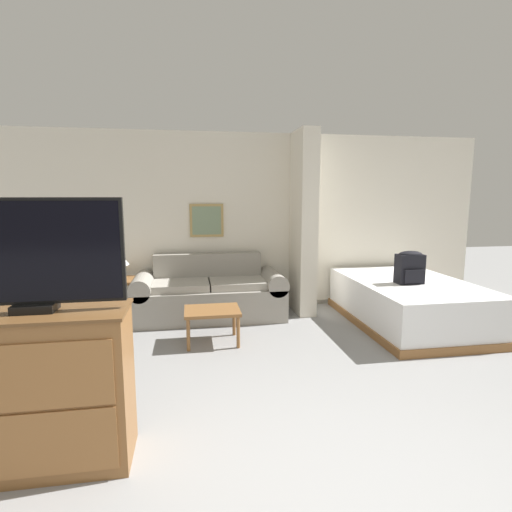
{
  "coord_description": "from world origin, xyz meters",
  "views": [
    {
      "loc": [
        -0.85,
        -1.68,
        1.71
      ],
      "look_at": [
        -0.14,
        2.52,
        1.05
      ],
      "focal_mm": 28.0,
      "sensor_mm": 36.0,
      "label": 1
    }
  ],
  "objects_px": {
    "tv": "(31,255)",
    "coffee_table": "(212,314)",
    "tv_dresser": "(42,390)",
    "backpack": "(410,267)",
    "bed": "(408,302)",
    "couch": "(209,294)",
    "table_lamp": "(117,259)"
  },
  "relations": [
    {
      "from": "coffee_table",
      "to": "tv",
      "type": "xyz_separation_m",
      "value": [
        -1.16,
        -1.95,
        1.01
      ]
    },
    {
      "from": "tv_dresser",
      "to": "backpack",
      "type": "bearing_deg",
      "value": 29.48
    },
    {
      "from": "coffee_table",
      "to": "tv_dresser",
      "type": "height_order",
      "value": "tv_dresser"
    },
    {
      "from": "tv",
      "to": "bed",
      "type": "distance_m",
      "value": 4.52
    },
    {
      "from": "tv_dresser",
      "to": "bed",
      "type": "distance_m",
      "value": 4.4
    },
    {
      "from": "coffee_table",
      "to": "tv_dresser",
      "type": "distance_m",
      "value": 2.28
    },
    {
      "from": "tv",
      "to": "couch",
      "type": "bearing_deg",
      "value": 68.13
    },
    {
      "from": "couch",
      "to": "tv_dresser",
      "type": "bearing_deg",
      "value": -111.86
    },
    {
      "from": "table_lamp",
      "to": "tv",
      "type": "distance_m",
      "value": 3.04
    },
    {
      "from": "bed",
      "to": "backpack",
      "type": "relative_size",
      "value": 5.21
    },
    {
      "from": "bed",
      "to": "backpack",
      "type": "height_order",
      "value": "backpack"
    },
    {
      "from": "coffee_table",
      "to": "backpack",
      "type": "height_order",
      "value": "backpack"
    },
    {
      "from": "tv_dresser",
      "to": "tv",
      "type": "relative_size",
      "value": 1.01
    },
    {
      "from": "table_lamp",
      "to": "tv_dresser",
      "type": "relative_size",
      "value": 0.4
    },
    {
      "from": "coffee_table",
      "to": "tv_dresser",
      "type": "bearing_deg",
      "value": -120.78
    },
    {
      "from": "backpack",
      "to": "couch",
      "type": "bearing_deg",
      "value": 161.02
    },
    {
      "from": "backpack",
      "to": "tv",
      "type": "bearing_deg",
      "value": -150.53
    },
    {
      "from": "tv_dresser",
      "to": "tv",
      "type": "distance_m",
      "value": 0.85
    },
    {
      "from": "couch",
      "to": "table_lamp",
      "type": "height_order",
      "value": "table_lamp"
    },
    {
      "from": "coffee_table",
      "to": "bed",
      "type": "relative_size",
      "value": 0.29
    },
    {
      "from": "tv",
      "to": "table_lamp",
      "type": "bearing_deg",
      "value": 90.76
    },
    {
      "from": "couch",
      "to": "coffee_table",
      "type": "bearing_deg",
      "value": -91.0
    },
    {
      "from": "table_lamp",
      "to": "tv_dresser",
      "type": "height_order",
      "value": "tv_dresser"
    },
    {
      "from": "coffee_table",
      "to": "tv",
      "type": "distance_m",
      "value": 2.49
    },
    {
      "from": "coffee_table",
      "to": "tv_dresser",
      "type": "xyz_separation_m",
      "value": [
        -1.16,
        -1.95,
        0.16
      ]
    },
    {
      "from": "tv",
      "to": "coffee_table",
      "type": "bearing_deg",
      "value": 59.21
    },
    {
      "from": "coffee_table",
      "to": "tv",
      "type": "height_order",
      "value": "tv"
    },
    {
      "from": "coffee_table",
      "to": "backpack",
      "type": "relative_size",
      "value": 1.51
    },
    {
      "from": "tv_dresser",
      "to": "backpack",
      "type": "relative_size",
      "value": 2.56
    },
    {
      "from": "coffee_table",
      "to": "tv_dresser",
      "type": "relative_size",
      "value": 0.59
    },
    {
      "from": "coffee_table",
      "to": "table_lamp",
      "type": "xyz_separation_m",
      "value": [
        -1.2,
        1.05,
        0.51
      ]
    },
    {
      "from": "couch",
      "to": "tv_dresser",
      "type": "distance_m",
      "value": 3.18
    }
  ]
}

